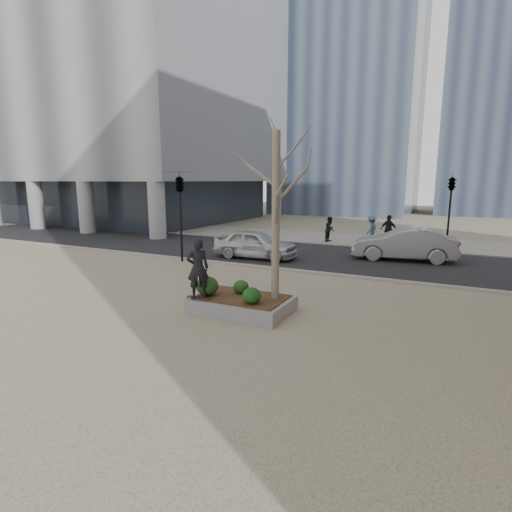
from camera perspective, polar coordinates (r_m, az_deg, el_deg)
The scene contains 19 objects.
ground at distance 13.21m, azimuth -5.86°, elevation -7.26°, with size 120.00×120.00×0.00m, color gray.
street at distance 22.05m, azimuth 8.11°, elevation 0.03°, with size 60.00×8.00×0.02m, color black.
far_sidewalk at distance 28.70m, azimuth 12.54°, elevation 2.36°, with size 60.00×6.00×0.02m, color gray.
planter at distance 12.66m, azimuth -2.02°, elevation -6.94°, with size 3.00×2.00×0.45m, color gray.
planter_mulch at distance 12.58m, azimuth -2.02°, elevation -5.88°, with size 2.70×1.70×0.04m, color #382314.
sycamore_tree at distance 11.89m, azimuth 2.87°, elevation 9.39°, with size 2.80×2.80×6.60m, color gray, non-canonical shape.
shrub_left at distance 12.72m, azimuth -6.98°, elevation -4.26°, with size 0.71×0.71×0.61m, color #133310.
shrub_middle at distance 12.87m, azimuth -2.16°, elevation -4.41°, with size 0.51×0.51×0.43m, color black.
shrub_right at distance 11.82m, azimuth -0.61°, elevation -5.67°, with size 0.56×0.56×0.48m, color #173D13.
skateboard at distance 12.50m, azimuth -8.18°, elevation -6.01°, with size 0.78×0.20×0.07m, color black, non-canonical shape.
skateboarder at distance 12.26m, azimuth -8.30°, elevation -1.72°, with size 0.67×0.44×1.84m, color black.
police_car at distance 21.05m, azimuth -0.09°, elevation 1.74°, with size 1.78×4.43×1.51m, color silver.
car_silver at distance 21.85m, azimuth 20.37°, elevation 1.62°, with size 1.78×5.09×1.68m, color gray.
pedestrian_a at distance 27.21m, azimuth 10.51°, elevation 3.79°, with size 0.81×0.63×1.67m, color black.
pedestrian_b at distance 27.18m, azimuth 16.16°, elevation 3.69°, with size 1.17×0.67×1.81m, color #3F5A73.
pedestrian_c at distance 26.81m, azimuth 18.43°, elevation 3.57°, with size 1.11×0.46×1.90m, color black.
traffic_light_near at distance 20.39m, azimuth -10.71°, elevation 5.44°, with size 0.60×2.48×4.50m, color black, non-canonical shape.
traffic_light_far at distance 25.26m, azimuth 25.89°, elevation 5.55°, with size 0.60×2.48×4.50m, color black, non-canonical shape.
building_glass_a at distance 57.17m, azimuth 13.89°, elevation 29.27°, with size 16.00×16.00×45.00m, color slate.
Camera 1 is at (6.76, -10.60, 4.07)m, focal length 28.00 mm.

